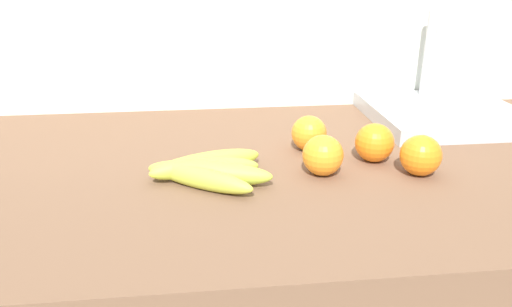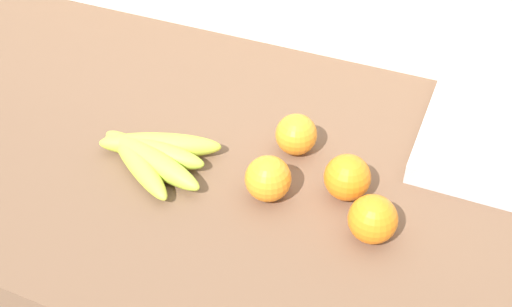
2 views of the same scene
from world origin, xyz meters
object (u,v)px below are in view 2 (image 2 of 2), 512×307
at_px(orange_center, 268,179).
at_px(orange_back_left, 296,134).
at_px(banana_bunch, 152,154).
at_px(orange_right, 373,219).
at_px(orange_far_right, 347,177).

bearing_deg(orange_center, orange_back_left, 89.26).
height_order(banana_bunch, orange_back_left, orange_back_left).
xyz_separation_m(orange_back_left, orange_right, (0.16, -0.14, 0.00)).
distance_m(orange_center, orange_right, 0.17).
bearing_deg(orange_center, banana_bunch, -178.67).
distance_m(banana_bunch, orange_far_right, 0.31).
distance_m(banana_bunch, orange_back_left, 0.24).
bearing_deg(banana_bunch, orange_back_left, 31.17).
bearing_deg(orange_right, orange_back_left, 140.27).
bearing_deg(orange_center, orange_right, -6.74).
distance_m(orange_far_right, orange_right, 0.09).
relative_size(orange_center, orange_back_left, 1.03).
bearing_deg(orange_center, orange_far_right, 24.31).
height_order(orange_far_right, orange_right, same).
relative_size(banana_bunch, orange_center, 3.03).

